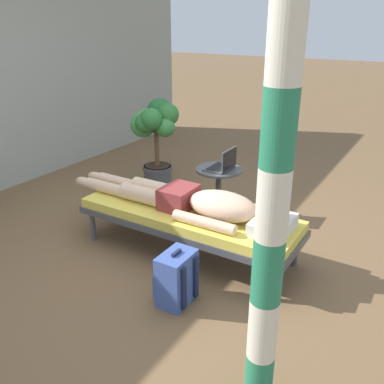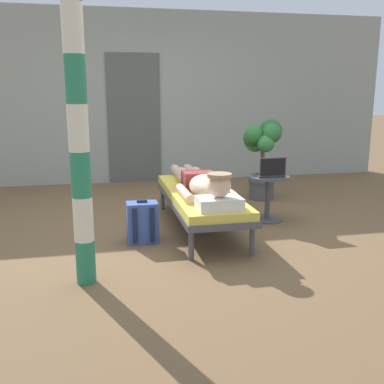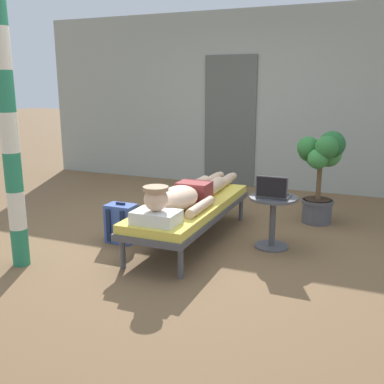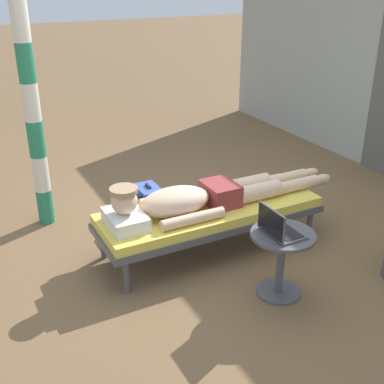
{
  "view_description": "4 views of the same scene",
  "coord_description": "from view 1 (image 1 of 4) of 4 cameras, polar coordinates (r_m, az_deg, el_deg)",
  "views": [
    {
      "loc": [
        -2.64,
        -1.87,
        1.96
      ],
      "look_at": [
        0.31,
        -0.07,
        0.52
      ],
      "focal_mm": 39.24,
      "sensor_mm": 36.0,
      "label": 1
    },
    {
      "loc": [
        -0.88,
        -4.64,
        1.46
      ],
      "look_at": [
        0.03,
        -0.32,
        0.46
      ],
      "focal_mm": 41.67,
      "sensor_mm": 36.0,
      "label": 2
    },
    {
      "loc": [
        1.87,
        -4.18,
        1.6
      ],
      "look_at": [
        0.14,
        -0.03,
        0.5
      ],
      "focal_mm": 41.51,
      "sensor_mm": 36.0,
      "label": 3
    },
    {
      "loc": [
        3.47,
        -2.02,
        2.3
      ],
      "look_at": [
        0.18,
        -0.31,
        0.6
      ],
      "focal_mm": 46.22,
      "sensor_mm": 36.0,
      "label": 4
    }
  ],
  "objects": [
    {
      "name": "side_table",
      "position": [
        4.4,
        3.62,
        1.14
      ],
      "size": [
        0.48,
        0.48,
        0.52
      ],
      "color": "#4C4C51",
      "rests_on": "ground"
    },
    {
      "name": "lounge_chair",
      "position": [
        3.68,
        -0.49,
        -3.46
      ],
      "size": [
        0.66,
        1.98,
        0.42
      ],
      "color": "#4C4C51",
      "rests_on": "ground"
    },
    {
      "name": "ground_plane",
      "position": [
        3.79,
        -3.32,
        -8.64
      ],
      "size": [
        40.0,
        40.0,
        0.0
      ],
      "primitive_type": "plane",
      "color": "brown"
    },
    {
      "name": "porch_post",
      "position": [
        1.88,
        10.93,
        -1.69
      ],
      "size": [
        0.15,
        0.15,
        2.4
      ],
      "color": "#267F59",
      "rests_on": "ground"
    },
    {
      "name": "backpack",
      "position": [
        3.14,
        -2.14,
        -11.64
      ],
      "size": [
        0.3,
        0.26,
        0.42
      ],
      "color": "#3F59A5",
      "rests_on": "ground"
    },
    {
      "name": "person_reclining",
      "position": [
        3.56,
        0.89,
        -1.32
      ],
      "size": [
        0.53,
        2.17,
        0.33
      ],
      "color": "white",
      "rests_on": "lounge_chair"
    },
    {
      "name": "laptop",
      "position": [
        4.3,
        4.29,
        3.81
      ],
      "size": [
        0.31,
        0.24,
        0.23
      ],
      "color": "#4C4C51",
      "rests_on": "side_table"
    },
    {
      "name": "potted_plant",
      "position": [
        5.07,
        -5.18,
        8.19
      ],
      "size": [
        0.53,
        0.58,
        1.09
      ],
      "color": "#4C4C51",
      "rests_on": "ground"
    }
  ]
}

